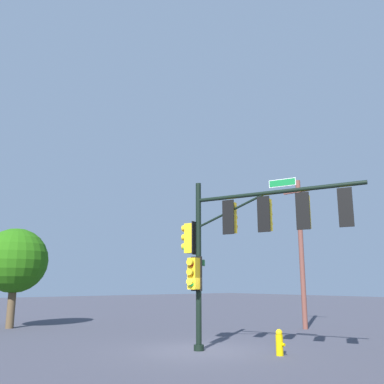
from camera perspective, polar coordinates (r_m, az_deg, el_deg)
name	(u,v)px	position (r m, az deg, el deg)	size (l,w,h in m)	color
ground_plane	(199,351)	(15.91, 0.92, -20.45)	(120.00, 120.00, 0.00)	#3F404C
signal_pole_assembly	(244,233)	(14.99, 6.97, -5.43)	(6.30, 2.85, 6.01)	black
utility_pole	(301,249)	(23.57, 14.40, -7.43)	(1.80, 0.30, 7.82)	brown
fire_hydrant	(279,342)	(15.10, 11.61, -19.10)	(0.33, 0.24, 0.83)	#D8B307
tree_far	(15,261)	(25.08, -22.57, -8.47)	(3.44, 3.44, 5.23)	brown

